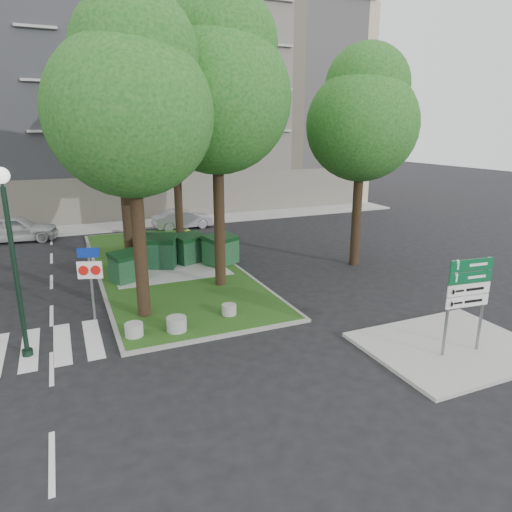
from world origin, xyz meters
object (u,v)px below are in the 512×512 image
tree_median_near_left (132,97)px  street_lamp (11,242)px  dumpster_a (128,267)px  car_white (16,229)px  tree_street_right (363,114)px  dumpster_c (190,248)px  bollard_left (134,330)px  traffic_sign_pole (90,271)px  tree_median_far (175,89)px  car_silver (183,219)px  tree_median_mid (121,114)px  bollard_mid (177,324)px  directional_sign (468,291)px  bollard_right (229,309)px  tree_median_near_right (218,84)px  dumpster_b (158,251)px  dumpster_d (221,249)px  litter_bin (188,236)px

tree_median_near_left → street_lamp: 5.60m
dumpster_a → car_white: bearing=92.7°
tree_street_right → dumpster_c: (-7.34, 3.15, -6.19)m
bollard_left → traffic_sign_pole: (-1.01, 2.08, 1.44)m
tree_median_far → car_silver: bearing=74.1°
tree_street_right → car_silver: bearing=116.4°
car_silver → tree_street_right: bearing=-157.9°
tree_median_near_left → car_white: 16.33m
tree_median_mid → car_silver: 10.59m
tree_median_mid → car_white: (-5.41, 7.63, -6.21)m
tree_street_right → traffic_sign_pole: size_ratio=3.66×
bollard_mid → directional_sign: directional_sign is taller
bollard_right → car_silver: (2.29, 14.97, 0.34)m
car_white → car_silver: size_ratio=1.17×
tree_median_near_left → street_lamp: size_ratio=1.94×
dumpster_a → traffic_sign_pole: 4.03m
dumpster_c → car_white: bearing=112.1°
street_lamp → bollard_right: bearing=2.4°
tree_median_mid → bollard_right: tree_median_mid is taller
tree_median_near_right → street_lamp: 9.24m
tree_median_mid → bollard_right: bearing=-74.6°
tree_median_near_right → directional_sign: 11.26m
dumpster_c → traffic_sign_pole: traffic_sign_pole is taller
tree_median_mid → dumpster_c: 6.79m
bollard_mid → car_white: 16.87m
bollard_left → directional_sign: size_ratio=0.20×
tree_median_near_right → tree_street_right: tree_median_near_right is taller
bollard_left → bollard_mid: bearing=-6.8°
tree_median_mid → car_white: tree_median_mid is taller
bollard_mid → traffic_sign_pole: traffic_sign_pole is taller
tree_median_far → street_lamp: (-7.42, -10.99, -4.91)m
car_silver → tree_median_near_left: bearing=156.0°
tree_median_near_left → bollard_left: size_ratio=18.47×
dumpster_b → dumpster_d: 2.93m
dumpster_c → litter_bin: 4.14m
bollard_mid → litter_bin: (3.52, 11.45, 0.09)m
tree_median_far → dumpster_c: size_ratio=6.65×
dumpster_d → bollard_right: 6.28m
street_lamp → traffic_sign_pole: (2.02, 1.93, -1.64)m
dumpster_c → bollard_mid: (-2.53, -7.44, -0.45)m
tree_median_near_right → car_silver: 13.93m
tree_median_mid → car_silver: tree_median_mid is taller
tree_median_near_left → dumpster_c: (3.16, 5.65, -6.52)m
tree_street_right → car_white: 20.28m
car_silver → tree_median_mid: bearing=144.3°
tree_median_near_right → traffic_sign_pole: bearing=-163.3°
dumpster_c → bollard_right: size_ratio=3.54×
tree_median_mid → car_white: size_ratio=2.21×
dumpster_c → dumpster_d: (1.25, -0.87, 0.02)m
bollard_mid → car_white: size_ratio=0.14×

